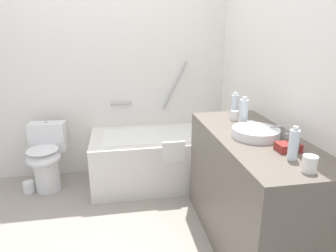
% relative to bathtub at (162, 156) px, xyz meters
% --- Properties ---
extents(ground_plane, '(3.87, 3.87, 0.00)m').
position_rel_bathtub_xyz_m(ground_plane, '(-0.65, -0.92, -0.29)').
color(ground_plane, '#9E9389').
extents(wall_back_tiled, '(3.27, 0.10, 2.52)m').
position_rel_bathtub_xyz_m(wall_back_tiled, '(-0.65, 0.43, 0.97)').
color(wall_back_tiled, white).
rests_on(wall_back_tiled, ground_plane).
extents(wall_right_mirror, '(0.10, 2.99, 2.52)m').
position_rel_bathtub_xyz_m(wall_right_mirror, '(0.84, -0.92, 0.97)').
color(wall_right_mirror, white).
rests_on(wall_right_mirror, ground_plane).
extents(bathtub, '(1.51, 0.76, 1.28)m').
position_rel_bathtub_xyz_m(bathtub, '(0.00, 0.00, 0.00)').
color(bathtub, silver).
rests_on(bathtub, ground_plane).
extents(toilet, '(0.38, 0.51, 0.69)m').
position_rel_bathtub_xyz_m(toilet, '(-1.21, 0.05, 0.07)').
color(toilet, white).
rests_on(toilet, ground_plane).
extents(vanity_counter, '(0.58, 1.38, 0.89)m').
position_rel_bathtub_xyz_m(vanity_counter, '(0.50, -1.13, 0.15)').
color(vanity_counter, '#6B6056').
rests_on(vanity_counter, ground_plane).
extents(sink_basin, '(0.33, 0.33, 0.06)m').
position_rel_bathtub_xyz_m(sink_basin, '(0.48, -1.15, 0.63)').
color(sink_basin, white).
rests_on(sink_basin, vanity_counter).
extents(sink_faucet, '(0.11, 0.15, 0.08)m').
position_rel_bathtub_xyz_m(sink_faucet, '(0.67, -1.15, 0.63)').
color(sink_faucet, '#BABABF').
rests_on(sink_faucet, vanity_counter).
extents(water_bottle_0, '(0.06, 0.06, 0.22)m').
position_rel_bathtub_xyz_m(water_bottle_0, '(0.53, -0.64, 0.70)').
color(water_bottle_0, silver).
rests_on(water_bottle_0, vanity_counter).
extents(water_bottle_1, '(0.07, 0.07, 0.24)m').
position_rel_bathtub_xyz_m(water_bottle_1, '(0.49, -0.91, 0.71)').
color(water_bottle_1, silver).
rests_on(water_bottle_1, vanity_counter).
extents(water_bottle_2, '(0.06, 0.06, 0.20)m').
position_rel_bathtub_xyz_m(water_bottle_2, '(0.52, -1.54, 0.69)').
color(water_bottle_2, silver).
rests_on(water_bottle_2, vanity_counter).
extents(drinking_glass_0, '(0.08, 0.08, 0.09)m').
position_rel_bathtub_xyz_m(drinking_glass_0, '(0.52, -1.70, 0.64)').
color(drinking_glass_0, white).
rests_on(drinking_glass_0, vanity_counter).
extents(drinking_glass_1, '(0.06, 0.06, 0.08)m').
position_rel_bathtub_xyz_m(drinking_glass_1, '(0.50, -0.73, 0.64)').
color(drinking_glass_1, white).
rests_on(drinking_glass_1, vanity_counter).
extents(amenity_basket, '(0.14, 0.10, 0.05)m').
position_rel_bathtub_xyz_m(amenity_basket, '(0.57, -1.42, 0.62)').
color(amenity_basket, maroon).
rests_on(amenity_basket, vanity_counter).
extents(soap_dish, '(0.09, 0.06, 0.02)m').
position_rel_bathtub_xyz_m(soap_dish, '(0.57, -0.85, 0.61)').
color(soap_dish, white).
rests_on(soap_dish, vanity_counter).
extents(toilet_paper_roll, '(0.11, 0.11, 0.12)m').
position_rel_bathtub_xyz_m(toilet_paper_roll, '(-1.41, -0.02, -0.23)').
color(toilet_paper_roll, white).
rests_on(toilet_paper_roll, ground_plane).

